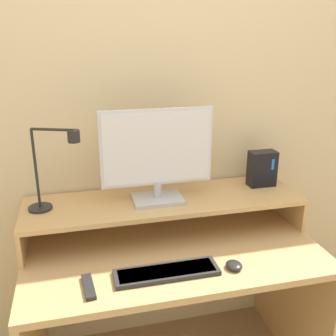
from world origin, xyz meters
TOP-DOWN VIEW (x-y plane):
  - wall_back at (0.00, 0.73)m, footprint 6.00×0.05m
  - desk at (0.00, 0.35)m, footprint 1.29×0.69m
  - monitor_shelf at (0.00, 0.51)m, footprint 1.29×0.36m
  - monitor at (-0.04, 0.50)m, footprint 0.50×0.16m
  - desk_lamp at (-0.48, 0.50)m, footprint 0.24×0.14m
  - router_dock at (0.51, 0.56)m, footprint 0.14×0.08m
  - keyboard at (-0.07, 0.16)m, footprint 0.42×0.12m
  - mouse at (0.20, 0.14)m, footprint 0.07×0.08m
  - remote_control at (-0.38, 0.14)m, footprint 0.05×0.15m

SIDE VIEW (x-z plane):
  - desk at x=0.00m, z-range 0.16..0.87m
  - remote_control at x=-0.38m, z-range 0.71..0.73m
  - keyboard at x=-0.07m, z-range 0.71..0.73m
  - mouse at x=0.20m, z-range 0.71..0.74m
  - monitor_shelf at x=0.00m, z-range 0.77..0.94m
  - router_dock at x=0.51m, z-range 0.88..1.06m
  - desk_lamp at x=-0.48m, z-range 0.88..1.25m
  - monitor at x=-0.04m, z-range 0.89..1.32m
  - wall_back at x=0.00m, z-range 0.00..2.50m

